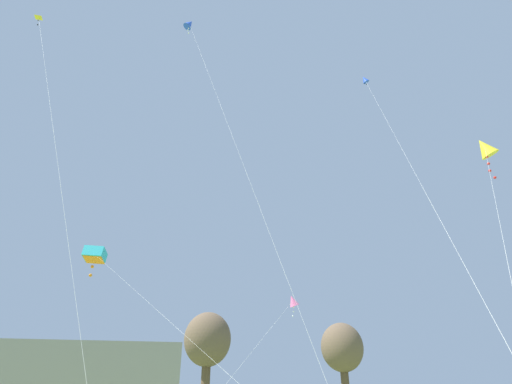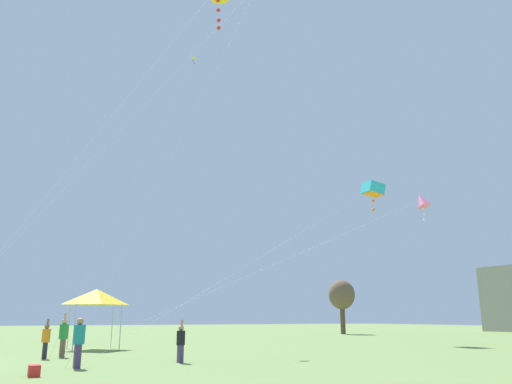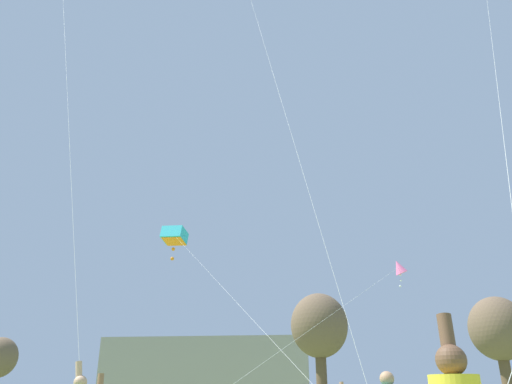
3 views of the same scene
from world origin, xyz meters
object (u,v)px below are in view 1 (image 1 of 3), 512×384
object	(u,v)px
kite_pink_diamond_4	(293,301)
kite_blue_diamond_5	(365,80)
kite_blue_diamond_0	(190,25)
kite_yellow_diamond_2	(485,148)
kite_yellow_delta_1	(40,26)
kite_cyan_box_3	(95,255)

from	to	relation	value
kite_pink_diamond_4	kite_blue_diamond_5	size ratio (longest dim) A/B	0.60
kite_blue_diamond_0	kite_pink_diamond_4	distance (m)	21.09
kite_yellow_diamond_2	kite_yellow_delta_1	bearing A→B (deg)	164.09
kite_blue_diamond_5	kite_yellow_delta_1	bearing A→B (deg)	-168.92
kite_yellow_diamond_2	kite_blue_diamond_5	size ratio (longest dim) A/B	0.48
kite_blue_diamond_5	kite_cyan_box_3	bearing A→B (deg)	151.51
kite_blue_diamond_0	kite_yellow_diamond_2	bearing A→B (deg)	-35.69
kite_yellow_diamond_2	kite_blue_diamond_5	bearing A→B (deg)	83.27
kite_yellow_delta_1	kite_yellow_diamond_2	xyz separation A→B (m)	(21.28, -6.07, -9.02)
kite_blue_diamond_0	kite_yellow_delta_1	bearing A→B (deg)	-157.69
kite_yellow_diamond_2	kite_pink_diamond_4	xyz separation A→B (m)	(-4.99, 12.58, -4.34)
kite_yellow_delta_1	kite_blue_diamond_5	bearing A→B (deg)	11.08
kite_blue_diamond_0	kite_blue_diamond_5	size ratio (longest dim) A/B	1.06
kite_yellow_delta_1	kite_pink_diamond_4	world-z (taller)	kite_yellow_delta_1
kite_yellow_delta_1	kite_cyan_box_3	xyz separation A→B (m)	(2.31, 15.37, -8.56)
kite_blue_diamond_0	kite_yellow_delta_1	xyz separation A→B (m)	(-8.17, -3.35, -5.85)
kite_blue_diamond_0	kite_yellow_delta_1	size ratio (longest dim) A/B	1.24
kite_blue_diamond_0	kite_pink_diamond_4	xyz separation A→B (m)	(8.12, 3.17, -19.21)
kite_blue_diamond_0	kite_cyan_box_3	world-z (taller)	kite_blue_diamond_0
kite_blue_diamond_0	kite_yellow_diamond_2	xyz separation A→B (m)	(13.11, -9.42, -14.86)
kite_yellow_diamond_2	kite_blue_diamond_5	world-z (taller)	kite_blue_diamond_5
kite_cyan_box_3	kite_pink_diamond_4	bearing A→B (deg)	-32.36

